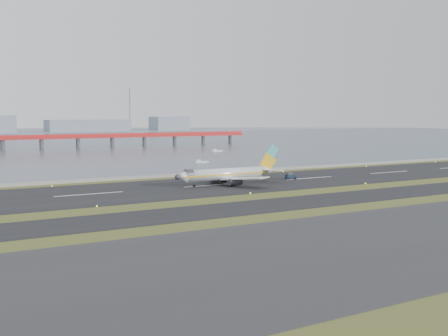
# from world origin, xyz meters

# --- Properties ---
(ground) EXTENTS (1000.00, 1000.00, 0.00)m
(ground) POSITION_xyz_m (0.00, 0.00, 0.00)
(ground) COLOR #364619
(ground) RESTS_ON ground
(apron_strip) EXTENTS (1000.00, 50.00, 0.10)m
(apron_strip) POSITION_xyz_m (0.00, -55.00, 0.05)
(apron_strip) COLOR #2E2D30
(apron_strip) RESTS_ON ground
(taxiway_strip) EXTENTS (1000.00, 18.00, 0.10)m
(taxiway_strip) POSITION_xyz_m (0.00, -12.00, 0.05)
(taxiway_strip) COLOR black
(taxiway_strip) RESTS_ON ground
(runway_strip) EXTENTS (1000.00, 45.00, 0.10)m
(runway_strip) POSITION_xyz_m (0.00, 30.00, 0.05)
(runway_strip) COLOR black
(runway_strip) RESTS_ON ground
(seawall) EXTENTS (1000.00, 2.50, 1.00)m
(seawall) POSITION_xyz_m (0.00, 60.00, 0.50)
(seawall) COLOR gray
(seawall) RESTS_ON ground
(red_pier) EXTENTS (260.00, 5.00, 10.20)m
(red_pier) POSITION_xyz_m (20.00, 250.00, 7.28)
(red_pier) COLOR red
(red_pier) RESTS_ON ground
(airliner) EXTENTS (38.52, 32.89, 12.80)m
(airliner) POSITION_xyz_m (5.90, 29.43, 3.46)
(airliner) COLOR silver
(airliner) RESTS_ON ground
(pushback_tug) EXTENTS (3.88, 2.70, 2.28)m
(pushback_tug) POSITION_xyz_m (32.25, 30.97, 1.11)
(pushback_tug) COLOR #122134
(pushback_tug) RESTS_ON ground
(workboat_near) EXTENTS (6.91, 3.15, 1.62)m
(workboat_near) POSITION_xyz_m (37.23, 106.54, 0.51)
(workboat_near) COLOR silver
(workboat_near) RESTS_ON ground
(workboat_far) EXTENTS (7.74, 3.16, 1.83)m
(workboat_far) POSITION_xyz_m (83.70, 173.54, 0.58)
(workboat_far) COLOR silver
(workboat_far) RESTS_ON ground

